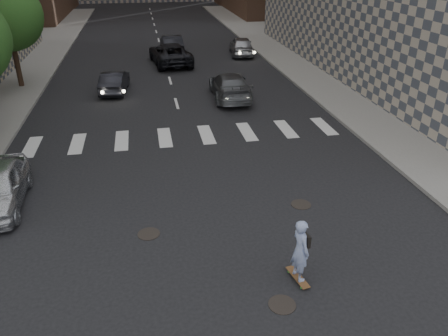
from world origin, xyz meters
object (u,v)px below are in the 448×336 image
(skateboarder, at_px, (300,250))
(traffic_car_d, at_px, (241,46))
(traffic_car_b, at_px, (230,86))
(traffic_car_c, at_px, (170,54))
(tree_c, at_px, (7,12))
(traffic_car_e, at_px, (172,44))
(traffic_car_a, at_px, (114,82))

(skateboarder, distance_m, traffic_car_d, 27.99)
(traffic_car_b, distance_m, traffic_car_c, 9.72)
(tree_c, distance_m, traffic_car_c, 11.55)
(traffic_car_b, bearing_deg, traffic_car_c, -70.56)
(tree_c, xyz_separation_m, traffic_car_e, (10.27, 8.50, -3.89))
(skateboarder, xyz_separation_m, traffic_car_b, (1.34, 16.13, -0.25))
(skateboarder, relative_size, traffic_car_c, 0.33)
(tree_c, distance_m, traffic_car_a, 7.44)
(traffic_car_a, bearing_deg, traffic_car_e, -106.13)
(traffic_car_d, bearing_deg, traffic_car_a, 48.23)
(traffic_car_a, height_order, traffic_car_b, traffic_car_b)
(skateboarder, height_order, traffic_car_c, skateboarder)
(tree_c, xyz_separation_m, traffic_car_c, (9.86, 4.61, -3.84))
(traffic_car_c, relative_size, traffic_car_d, 1.29)
(traffic_car_c, height_order, traffic_car_e, traffic_car_c)
(tree_c, height_order, traffic_car_a, tree_c)
(traffic_car_d, bearing_deg, traffic_car_e, -10.04)
(traffic_car_a, relative_size, traffic_car_d, 0.89)
(traffic_car_b, height_order, traffic_car_e, traffic_car_e)
(skateboarder, xyz_separation_m, traffic_car_e, (-1.08, 29.31, -0.23))
(traffic_car_d, bearing_deg, traffic_car_b, 80.78)
(traffic_car_a, relative_size, traffic_car_b, 0.77)
(skateboarder, distance_m, traffic_car_b, 16.18)
(traffic_car_c, relative_size, traffic_car_e, 1.25)
(traffic_car_a, bearing_deg, traffic_car_b, 165.61)
(traffic_car_b, xyz_separation_m, traffic_car_d, (3.26, 11.48, 0.01))
(traffic_car_b, relative_size, traffic_car_c, 0.89)
(traffic_car_b, bearing_deg, traffic_car_e, -77.10)
(traffic_car_b, height_order, traffic_car_d, traffic_car_d)
(skateboarder, bearing_deg, traffic_car_d, 69.80)
(traffic_car_c, bearing_deg, tree_c, 18.59)
(tree_c, bearing_deg, traffic_car_e, 39.60)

